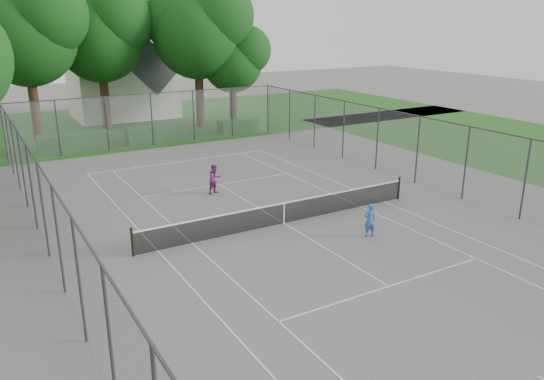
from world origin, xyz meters
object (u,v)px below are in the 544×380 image
house (121,69)px  girl_player (370,220)px  woman_player (215,179)px  tennis_net (284,212)px

house → girl_player: bearing=-88.7°
woman_player → house: bearing=66.7°
tennis_net → girl_player: bearing=-52.7°
tennis_net → house: bearing=87.2°
tennis_net → woman_player: (-0.79, 5.17, 0.22)m
girl_player → woman_player: woman_player is taller
tennis_net → woman_player: 5.23m
tennis_net → girl_player: size_ratio=9.45×
house → woman_player: bearing=-95.3°
woman_player → tennis_net: bearing=-99.3°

